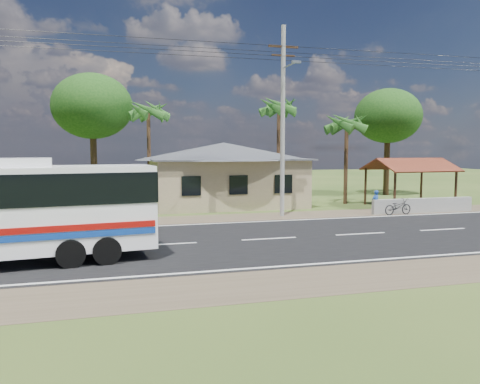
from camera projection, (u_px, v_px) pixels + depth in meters
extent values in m
plane|color=#2F4619|center=(269.00, 239.00, 20.64)|extent=(120.00, 120.00, 0.00)
cube|color=black|center=(269.00, 239.00, 20.64)|extent=(120.00, 10.00, 0.02)
cube|color=brown|center=(233.00, 218.00, 26.89)|extent=(120.00, 3.00, 0.01)
cube|color=brown|center=(337.00, 279.00, 14.40)|extent=(120.00, 3.00, 0.01)
cube|color=silver|center=(241.00, 222.00, 25.16)|extent=(120.00, 0.15, 0.01)
cube|color=silver|center=(313.00, 264.00, 16.12)|extent=(120.00, 0.15, 0.01)
cube|color=silver|center=(269.00, 239.00, 20.64)|extent=(120.00, 0.15, 0.01)
cube|color=tan|center=(224.00, 182.00, 33.24)|extent=(10.00, 8.00, 3.20)
cube|color=#4C4F54|center=(224.00, 159.00, 33.09)|extent=(10.60, 8.60, 0.10)
pyramid|color=#4C4F54|center=(224.00, 143.00, 32.98)|extent=(12.40, 10.00, 1.20)
cube|color=black|center=(191.00, 186.00, 28.59)|extent=(1.20, 0.08, 1.20)
cube|color=black|center=(239.00, 185.00, 29.37)|extent=(1.20, 0.08, 1.20)
cube|color=black|center=(283.00, 184.00, 30.15)|extent=(1.20, 0.08, 1.20)
cylinder|color=#3A2415|center=(395.00, 191.00, 29.74)|extent=(0.16, 0.16, 2.60)
cylinder|color=#3A2415|center=(365.00, 186.00, 33.20)|extent=(0.16, 0.16, 2.60)
cylinder|color=#3A2415|center=(456.00, 189.00, 30.94)|extent=(0.16, 0.16, 2.60)
cylinder|color=#3A2415|center=(421.00, 185.00, 34.40)|extent=(0.16, 0.16, 2.60)
cube|color=maroon|center=(420.00, 165.00, 30.87)|extent=(5.20, 2.28, 0.90)
cube|color=maroon|center=(400.00, 164.00, 32.98)|extent=(5.20, 2.28, 0.90)
cube|color=#3A2415|center=(410.00, 159.00, 31.89)|extent=(5.20, 0.12, 0.12)
cube|color=#9E9E99|center=(423.00, 205.00, 29.11)|extent=(7.00, 0.30, 0.90)
cylinder|color=#9E9E99|center=(283.00, 122.00, 27.15)|extent=(0.26, 0.26, 11.00)
cube|color=#3A2415|center=(283.00, 47.00, 26.75)|extent=(1.80, 0.12, 0.12)
cube|color=#3A2415|center=(283.00, 56.00, 26.80)|extent=(1.40, 0.10, 0.10)
cylinder|color=gray|center=(290.00, 65.00, 25.90)|extent=(0.08, 2.00, 0.08)
cube|color=gray|center=(296.00, 62.00, 24.94)|extent=(0.50, 0.18, 0.12)
cylinder|color=black|center=(141.00, 42.00, 24.68)|extent=(16.00, 0.02, 0.02)
cylinder|color=black|center=(398.00, 57.00, 28.72)|extent=(15.00, 0.02, 0.02)
cylinder|color=#47301E|center=(346.00, 162.00, 33.40)|extent=(0.28, 0.28, 6.00)
cylinder|color=#47301E|center=(278.00, 151.00, 36.75)|extent=(0.28, 0.28, 7.50)
cylinder|color=#47301E|center=(149.00, 155.00, 34.65)|extent=(0.28, 0.28, 7.00)
cylinder|color=#47301E|center=(94.00, 162.00, 35.58)|extent=(0.50, 0.50, 5.95)
ellipsoid|color=#12380F|center=(92.00, 106.00, 35.18)|extent=(6.00, 6.00, 4.92)
cylinder|color=#47301E|center=(387.00, 162.00, 39.92)|extent=(0.50, 0.50, 5.60)
ellipsoid|color=#12380F|center=(388.00, 116.00, 39.55)|extent=(5.60, 5.60, 4.59)
cube|color=white|center=(5.00, 163.00, 15.70)|extent=(3.09, 1.88, 0.29)
cylinder|color=black|center=(71.00, 254.00, 15.66)|extent=(1.01, 0.45, 0.98)
cylinder|color=black|center=(69.00, 241.00, 17.75)|extent=(1.01, 0.45, 0.98)
cylinder|color=black|center=(107.00, 251.00, 16.09)|extent=(1.01, 0.45, 0.98)
cylinder|color=black|center=(101.00, 239.00, 18.18)|extent=(1.01, 0.45, 0.98)
imported|color=black|center=(398.00, 207.00, 28.09)|extent=(1.94, 0.85, 0.99)
imported|color=navy|center=(376.00, 202.00, 28.33)|extent=(0.61, 0.48, 1.47)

